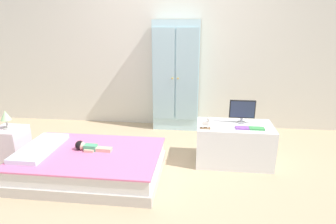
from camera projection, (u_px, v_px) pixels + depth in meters
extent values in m
cube|color=tan|center=(155.00, 174.00, 3.05)|extent=(10.00, 10.00, 0.02)
cube|color=silver|center=(171.00, 36.00, 4.13)|extent=(6.40, 0.05, 2.70)
cube|color=beige|center=(91.00, 171.00, 2.98)|extent=(1.46, 0.97, 0.11)
cube|color=silver|center=(90.00, 160.00, 2.94)|extent=(1.42, 0.93, 0.15)
cube|color=pink|center=(89.00, 153.00, 2.92)|extent=(1.45, 0.96, 0.02)
cube|color=silver|center=(40.00, 148.00, 2.97)|extent=(0.31, 0.70, 0.05)
cube|color=#4CA375|center=(91.00, 147.00, 2.96)|extent=(0.13, 0.08, 0.06)
cube|color=#DBB293|center=(105.00, 149.00, 2.96)|extent=(0.16, 0.04, 0.04)
cube|color=#DBB293|center=(103.00, 150.00, 2.92)|extent=(0.16, 0.04, 0.04)
cube|color=#DBB293|center=(93.00, 147.00, 3.01)|extent=(0.10, 0.03, 0.03)
cube|color=#DBB293|center=(89.00, 151.00, 2.91)|extent=(0.10, 0.03, 0.03)
sphere|color=#DBB293|center=(81.00, 145.00, 2.97)|extent=(0.09, 0.09, 0.09)
sphere|color=black|center=(80.00, 145.00, 2.97)|extent=(0.10, 0.10, 0.10)
cube|color=silver|center=(11.00, 146.00, 3.20)|extent=(0.32, 0.32, 0.42)
cylinder|color=#B7B2AD|center=(8.00, 128.00, 3.13)|extent=(0.08, 0.08, 0.01)
cylinder|color=#B7B2AD|center=(7.00, 124.00, 3.12)|extent=(0.02, 0.02, 0.09)
cone|color=#A8D699|center=(5.00, 115.00, 3.09)|extent=(0.11, 0.11, 0.11)
cube|color=silver|center=(176.00, 76.00, 4.13)|extent=(0.66, 0.25, 1.58)
cube|color=#9DC0C9|center=(164.00, 75.00, 4.01)|extent=(0.31, 0.02, 1.30)
cube|color=#9DC0C9|center=(187.00, 76.00, 3.97)|extent=(0.31, 0.02, 1.30)
sphere|color=gold|center=(172.00, 78.00, 3.99)|extent=(0.02, 0.02, 0.02)
sphere|color=gold|center=(178.00, 78.00, 3.98)|extent=(0.02, 0.02, 0.02)
cube|color=white|center=(234.00, 144.00, 3.22)|extent=(0.83, 0.48, 0.45)
cylinder|color=#99999E|center=(241.00, 122.00, 3.22)|extent=(0.10, 0.10, 0.01)
cylinder|color=#99999E|center=(241.00, 120.00, 3.21)|extent=(0.02, 0.02, 0.05)
cube|color=black|center=(242.00, 109.00, 3.17)|extent=(0.28, 0.02, 0.20)
cube|color=#28334C|center=(242.00, 109.00, 3.16)|extent=(0.26, 0.01, 0.18)
cube|color=#8E6642|center=(205.00, 128.00, 3.06)|extent=(0.11, 0.01, 0.01)
cube|color=#8E6642|center=(205.00, 129.00, 3.03)|extent=(0.11, 0.01, 0.01)
cube|color=white|center=(205.00, 124.00, 3.03)|extent=(0.07, 0.03, 0.04)
cylinder|color=white|center=(208.00, 126.00, 3.04)|extent=(0.01, 0.01, 0.03)
cylinder|color=white|center=(208.00, 127.00, 3.02)|extent=(0.01, 0.01, 0.03)
cylinder|color=white|center=(203.00, 126.00, 3.05)|extent=(0.01, 0.01, 0.03)
cylinder|color=white|center=(203.00, 127.00, 3.03)|extent=(0.01, 0.01, 0.03)
cylinder|color=white|center=(209.00, 121.00, 3.01)|extent=(0.02, 0.02, 0.02)
sphere|color=white|center=(209.00, 119.00, 3.01)|extent=(0.04, 0.04, 0.04)
cube|color=#8E51B2|center=(242.00, 128.00, 3.04)|extent=(0.14, 0.09, 0.02)
cube|color=#429E51|center=(257.00, 128.00, 3.02)|extent=(0.16, 0.09, 0.02)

